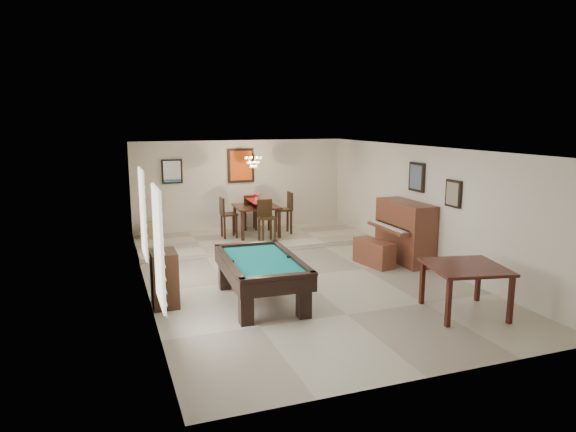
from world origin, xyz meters
TOP-DOWN VIEW (x-y plane):
  - ground_plane at (0.00, 0.00)m, footprint 6.00×9.00m
  - wall_back at (0.00, 4.50)m, footprint 6.00×0.04m
  - wall_front at (0.00, -4.50)m, footprint 6.00×0.04m
  - wall_left at (-3.00, 0.00)m, footprint 0.04×9.00m
  - wall_right at (3.00, 0.00)m, footprint 0.04×9.00m
  - ceiling at (0.00, 0.00)m, footprint 6.00×9.00m
  - dining_step at (0.00, 3.25)m, footprint 6.00×2.50m
  - window_left_front at (-2.97, -2.20)m, footprint 0.06×1.00m
  - window_left_rear at (-2.97, 0.60)m, footprint 0.06×1.00m
  - pool_table at (-1.15, -1.19)m, footprint 1.34×2.34m
  - square_table at (1.85, -2.85)m, footprint 1.41×1.41m
  - upright_piano at (2.52, 0.26)m, footprint 0.91×1.63m
  - piano_bench at (1.86, 0.18)m, footprint 0.57×1.06m
  - apothecary_chest at (-2.77, -0.79)m, footprint 0.43×0.64m
  - dining_table at (0.13, 3.41)m, footprint 1.16×1.16m
  - flower_vase at (0.13, 3.41)m, footprint 0.15×0.15m
  - dining_chair_south at (0.17, 2.63)m, footprint 0.40×0.40m
  - dining_chair_north at (0.15, 4.16)m, footprint 0.41×0.41m
  - dining_chair_west at (-0.62, 3.41)m, footprint 0.40×0.40m
  - dining_chair_east at (0.89, 3.41)m, footprint 0.44×0.44m
  - corner_bench at (-2.62, 4.06)m, footprint 0.43×0.50m
  - chandelier at (0.00, 3.20)m, footprint 0.44×0.44m
  - back_painting at (0.00, 4.46)m, footprint 0.75×0.06m
  - back_mirror at (-1.90, 4.46)m, footprint 0.55×0.06m
  - right_picture_upper at (2.96, 0.30)m, footprint 0.06×0.55m
  - right_picture_lower at (2.96, -1.00)m, footprint 0.06×0.45m

SIDE VIEW (x-z plane):
  - ground_plane at x=0.00m, z-range -0.02..0.00m
  - dining_step at x=0.00m, z-range 0.00..0.12m
  - piano_bench at x=1.86m, z-range 0.00..0.56m
  - corner_bench at x=-2.62m, z-range 0.12..0.53m
  - pool_table at x=-1.15m, z-range 0.00..0.76m
  - square_table at x=1.85m, z-range 0.00..0.82m
  - apothecary_chest at x=-2.77m, z-range 0.00..0.96m
  - dining_table at x=0.13m, z-range 0.12..1.04m
  - dining_chair_north at x=0.15m, z-range 0.12..1.12m
  - dining_chair_south at x=0.17m, z-range 0.12..1.18m
  - dining_chair_west at x=-0.62m, z-range 0.12..1.19m
  - upright_piano at x=2.52m, z-range 0.00..1.36m
  - dining_chair_east at x=0.89m, z-range 0.12..1.24m
  - flower_vase at x=0.13m, z-range 1.04..1.26m
  - wall_back at x=0.00m, z-range 0.00..2.60m
  - wall_front at x=0.00m, z-range 0.00..2.60m
  - wall_left at x=-3.00m, z-range 0.00..2.60m
  - wall_right at x=3.00m, z-range 0.00..2.60m
  - window_left_front at x=-2.97m, z-range 0.55..2.25m
  - window_left_rear at x=-2.97m, z-range 0.55..2.25m
  - right_picture_lower at x=2.96m, z-range 1.42..1.98m
  - back_mirror at x=-1.90m, z-range 1.48..2.12m
  - back_painting at x=0.00m, z-range 1.42..2.38m
  - right_picture_upper at x=2.96m, z-range 1.57..2.23m
  - chandelier at x=0.00m, z-range 1.90..2.50m
  - ceiling at x=0.00m, z-range 2.58..2.62m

